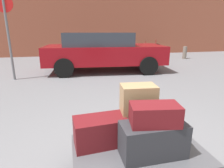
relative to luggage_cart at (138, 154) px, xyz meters
name	(u,v)px	position (x,y,z in m)	size (l,w,h in m)	color
luggage_cart	(138,154)	(0.00, 0.00, 0.00)	(1.32, 0.84, 0.34)	#4C4C51
duffel_bag_charcoal_center	(153,139)	(0.10, -0.12, 0.23)	(0.62, 0.29, 0.33)	#2D2D33
suitcase_tan_rear_right	(138,111)	(0.07, 0.24, 0.37)	(0.37, 0.24, 0.60)	#9E7F56
duffel_bag_maroon_stacked_top	(100,131)	(-0.36, 0.17, 0.22)	(0.54, 0.30, 0.30)	maroon
duffel_bag_maroon_topmost_pile	(155,114)	(0.10, -0.12, 0.50)	(0.44, 0.25, 0.19)	maroon
parked_car	(103,51)	(0.62, 5.39, 0.49)	(4.45, 2.24, 1.42)	maroon
bicycle_leaning	(148,50)	(4.08, 9.11, 0.10)	(1.76, 0.14, 0.96)	black
bollard_kerb_near	(129,54)	(2.32, 7.53, 0.06)	(0.21, 0.21, 0.66)	#72665B
bollard_kerb_mid	(155,53)	(3.74, 7.53, 0.06)	(0.21, 0.21, 0.66)	#72665B
bollard_kerb_far	(185,53)	(5.49, 7.53, 0.06)	(0.21, 0.21, 0.66)	#72665B
no_parking_sign	(7,29)	(-2.35, 4.73, 1.26)	(0.50, 0.07, 2.48)	slate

